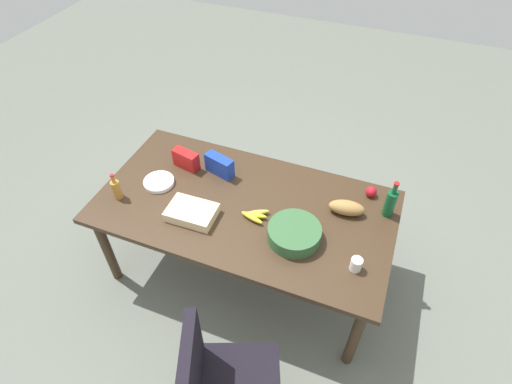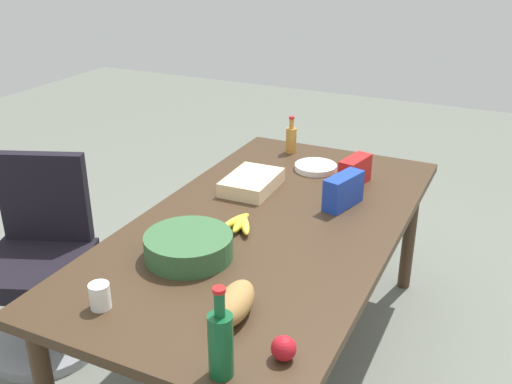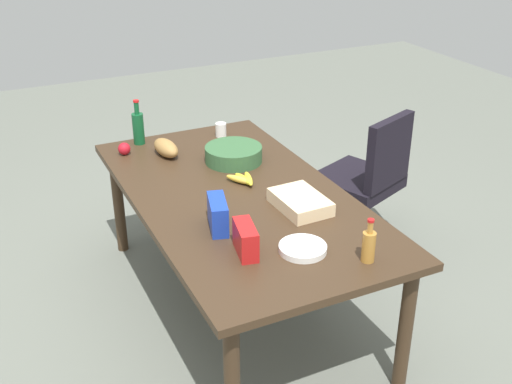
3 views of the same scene
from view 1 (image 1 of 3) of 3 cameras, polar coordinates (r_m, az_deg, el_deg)
name	(u,v)px [view 1 (image 1 of 3)]	position (r m, az deg, el deg)	size (l,w,h in m)	color
ground_plane	(246,267)	(3.40, -1.37, -10.41)	(10.00, 10.00, 0.00)	slate
conference_table	(245,212)	(2.87, -1.59, -2.78)	(2.03, 1.08, 0.74)	#3B291A
paper_plate_stack	(159,182)	(3.04, -13.34, 1.36)	(0.22, 0.22, 0.03)	white
banana_bunch	(254,215)	(2.72, -0.22, -3.23)	(0.18, 0.15, 0.04)	yellow
salad_bowl	(294,233)	(2.60, 5.34, -5.73)	(0.34, 0.34, 0.09)	#345F38
apple_red	(371,192)	(2.97, 15.72, 0.03)	(0.08, 0.08, 0.08)	red
wine_bottle	(390,203)	(2.82, 18.19, -1.41)	(0.09, 0.09, 0.29)	#12512A
chip_bag_red	(186,159)	(3.10, -9.70, 4.48)	(0.20, 0.08, 0.14)	red
dressing_bottle	(116,189)	(2.98, -18.84, 0.44)	(0.08, 0.08, 0.21)	#BA7F33
bread_loaf	(347,208)	(2.80, 12.49, -2.16)	(0.24, 0.11, 0.10)	#A27740
sheet_cake	(192,212)	(2.76, -8.91, -2.82)	(0.32, 0.22, 0.07)	beige
paper_cup	(356,264)	(2.52, 13.74, -9.74)	(0.07, 0.07, 0.09)	white
chip_bag_blue	(220,165)	(3.01, -5.09, 3.71)	(0.22, 0.08, 0.15)	#1B3CB3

